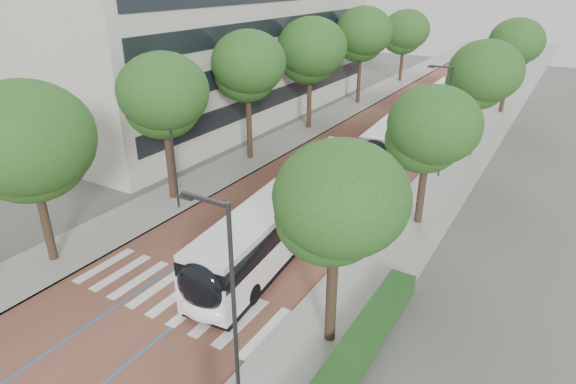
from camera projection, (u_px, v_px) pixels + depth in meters
ground at (158, 306)px, 21.89m from camera, size 160.00×160.00×0.00m
road at (420, 111)px, 53.16m from camera, size 11.00×140.00×0.02m
sidewalk_left at (358, 102)px, 56.65m from camera, size 4.00×140.00×0.12m
sidewalk_right at (492, 120)px, 49.63m from camera, size 4.00×140.00×0.12m
kerb_left at (373, 105)px, 55.76m from camera, size 0.20×140.00×0.14m
kerb_right at (473, 118)px, 50.52m from camera, size 0.20×140.00×0.14m
zebra_crossing at (177, 295)px, 22.57m from camera, size 10.55×3.60×0.01m
lane_line_left at (406, 109)px, 53.90m from camera, size 0.12×126.00×0.01m
lane_line_right at (435, 113)px, 52.40m from camera, size 0.12×126.00×0.01m
office_building at (209, 46)px, 50.02m from camera, size 18.11×40.00×14.00m
hedge at (340, 375)px, 17.41m from camera, size 1.20×14.00×0.80m
streetlight_near at (229, 300)px, 14.46m from camera, size 1.82×0.20×8.00m
streetlight_far at (444, 113)px, 34.01m from camera, size 1.82×0.20×8.00m
lamp_post_left at (173, 148)px, 29.31m from camera, size 0.14×0.14×8.00m
trees_left at (301, 60)px, 43.12m from camera, size 6.44×61.32×10.19m
trees_right at (470, 88)px, 34.70m from camera, size 5.66×47.22×9.30m
lead_bus at (288, 212)px, 26.90m from camera, size 4.19×18.55×3.20m
bus_queued_0 at (395, 139)px, 38.93m from camera, size 3.25×12.52×3.20m
bus_queued_1 at (439, 103)px, 49.90m from camera, size 2.84×12.46×3.20m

